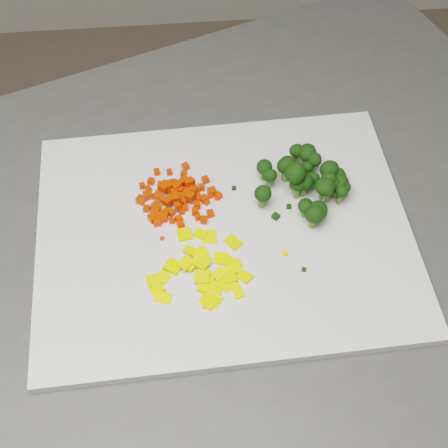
{
  "coord_description": "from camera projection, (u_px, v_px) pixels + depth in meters",
  "views": [
    {
      "loc": [
        0.28,
        -0.07,
        1.52
      ],
      "look_at": [
        0.32,
        0.36,
        0.92
      ],
      "focal_mm": 50.0,
      "sensor_mm": 36.0,
      "label": 1
    }
  ],
  "objects": [
    {
      "name": "counter_block",
      "position": [
        216.0,
        372.0,
        1.13
      ],
      "size": [
        1.15,
        0.98,
        0.9
      ],
      "primitive_type": "cube",
      "rotation": [
        0.0,
        0.0,
        0.36
      ],
      "color": "#424240",
      "rests_on": "ground"
    },
    {
      "name": "cutting_board",
      "position": [
        224.0,
        232.0,
        0.75
      ],
      "size": [
        0.46,
        0.36,
        0.01
      ],
      "primitive_type": "cube",
      "rotation": [
        0.0,
        0.0,
        0.04
      ],
      "color": "silver",
      "rests_on": "counter_block"
    },
    {
      "name": "carrot_pile",
      "position": [
        178.0,
        191.0,
        0.76
      ],
      "size": [
        0.1,
        0.1,
        0.03
      ],
      "primitive_type": null,
      "color": "red",
      "rests_on": "cutting_board"
    },
    {
      "name": "pepper_pile",
      "position": [
        199.0,
        263.0,
        0.71
      ],
      "size": [
        0.11,
        0.11,
        0.02
      ],
      "primitive_type": null,
      "color": "yellow",
      "rests_on": "cutting_board"
    },
    {
      "name": "broccoli_pile",
      "position": [
        306.0,
        184.0,
        0.75
      ],
      "size": [
        0.12,
        0.12,
        0.06
      ],
      "primitive_type": null,
      "color": "black",
      "rests_on": "cutting_board"
    },
    {
      "name": "carrot_cube_0",
      "position": [
        185.0,
        167.0,
        0.8
      ],
      "size": [
        0.01,
        0.01,
        0.01
      ],
      "primitive_type": "cube",
      "rotation": [
        0.0,
        0.0,
        0.52
      ],
      "color": "red",
      "rests_on": "carrot_pile"
    },
    {
      "name": "carrot_cube_1",
      "position": [
        205.0,
        180.0,
        0.78
      ],
      "size": [
        0.01,
        0.01,
        0.01
      ],
      "primitive_type": "cube",
      "rotation": [
        0.0,
        0.0,
        1.88
      ],
      "color": "red",
      "rests_on": "carrot_pile"
    },
    {
      "name": "carrot_cube_2",
      "position": [
        217.0,
        197.0,
        0.77
      ],
      "size": [
        0.01,
        0.01,
        0.01
      ],
      "primitive_type": "cube",
      "rotation": [
        0.0,
        0.0,
        1.33
      ],
      "color": "red",
      "rests_on": "carrot_pile"
    },
    {
      "name": "carrot_cube_3",
      "position": [
        157.0,
        222.0,
        0.75
      ],
      "size": [
        0.01,
        0.01,
        0.01
      ],
      "primitive_type": "cube",
      "rotation": [
        0.0,
        0.0,
        1.65
      ],
      "color": "red",
      "rests_on": "carrot_pile"
    },
    {
      "name": "carrot_cube_4",
      "position": [
        198.0,
        195.0,
        0.77
      ],
      "size": [
        0.01,
        0.01,
        0.01
      ],
      "primitive_type": "cube",
      "rotation": [
        0.0,
        0.0,
        0.4
      ],
      "color": "red",
      "rests_on": "carrot_pile"
    },
    {
      "name": "carrot_cube_5",
      "position": [
        157.0,
        172.0,
        0.79
      ],
      "size": [
        0.01,
        0.01,
        0.01
      ],
      "primitive_type": "cube",
      "rotation": [
        0.0,
        0.0,
        0.12
      ],
      "color": "red",
      "rests_on": "carrot_pile"
    },
    {
      "name": "carrot_cube_6",
      "position": [
        148.0,
        195.0,
        0.77
      ],
      "size": [
        0.01,
        0.01,
        0.01
      ],
      "primitive_type": "cube",
      "rotation": [
        0.0,
        0.0,
        0.39
      ],
      "color": "red",
      "rests_on": "carrot_pile"
    },
    {
      "name": "carrot_cube_7",
      "position": [
        155.0,
        214.0,
        0.75
      ],
      "size": [
        0.01,
        0.01,
        0.01
      ],
      "primitive_type": "cube",
      "rotation": [
        0.0,
        0.0,
        3.01
      ],
      "color": "red",
      "rests_on": "carrot_pile"
    },
    {
      "name": "carrot_cube_8",
      "position": [
        146.0,
        209.0,
        0.76
      ],
      "size": [
        0.01,
        0.01,
        0.01
      ],
      "primitive_type": "cube",
      "rotation": [
        0.0,
        0.0,
        1.43
      ],
      "color": "red",
      "rests_on": "carrot_pile"
    },
    {
      "name": "carrot_cube_9",
      "position": [
        186.0,
        208.0,
        0.76
      ],
      "size": [
        0.01,
        0.01,
        0.01
      ],
      "primitive_type": "cube",
      "rotation": [
        0.0,
        0.0,
        3.12
      ],
      "color": "red",
      "rests_on": "carrot_pile"
    },
    {
      "name": "carrot_cube_10",
      "position": [
        188.0,
        182.0,
        0.78
      ],
      "size": [
        0.01,
        0.01,
        0.01
      ],
      "primitive_type": "cube",
      "rotation": [
        0.0,
        0.0,
        0.56
      ],
      "color": "red",
      "rests_on": "carrot_pile"
    },
    {
      "name": "carrot_cube_11",
      "position": [
        183.0,
        201.0,
        0.76
      ],
      "size": [
        0.01,
        0.01,
        0.01
      ],
      "primitive_type": "cube",
      "rotation": [
        0.0,
        0.0,
        2.53
      ],
      "color": "red",
      "rests_on": "carrot_pile"
    },
    {
      "name": "carrot_cube_12",
      "position": [
        152.0,
        196.0,
        0.77
      ],
      "size": [
        0.01,
        0.01,
        0.01
      ],
      "primitive_type": "cube",
      "rotation": [
        0.0,
        0.0,
        2.7
      ],
      "color": "red",
      "rests_on": "carrot_pile"
    },
    {
      "name": "carrot_cube_13",
      "position": [
        177.0,
        206.0,
        0.75
      ],
      "size": [
        0.01,
        0.01,
        0.01
      ],
      "primitive_type": "cube",
      "rotation": [
        0.0,
        0.0,
        1.67
      ],
      "color": "red",
      "rests_on": "carrot_pile"
    },
    {
      "name": "carrot_cube_14",
      "position": [
        184.0,
        174.0,
        0.79
      ],
      "size": [
        0.01,
        0.01,
        0.01
      ],
      "primitive_type": "cube",
      "rotation": [
        0.0,
        0.0,
        2.86
      ],
      "color": "red",
      "rests_on": "carrot_pile"
    },
    {
      "name": "carrot_cube_15",
      "position": [
        181.0,
        183.0,
        0.77
      ],
      "size": [
        0.01,
        0.01,
        0.01
      ],
      "primitive_type": "cube",
      "rotation": [
        0.0,
        0.0,
        0.71
      ],
      "color": "red",
      "rests_on": "carrot_pile"
    },
    {
      "name": "carrot_cube_16",
      "position": [
        198.0,
        217.0,
        0.75
      ],
      "size": [
        0.01,
        0.01,
        0.01
      ],
      "primitive_type": "cube",
      "rotation": [
        0.0,
        0.0,
        1.85
      ],
      "color": "red",
      "rests_on": "carrot_pile"
    },
    {
      "name": "carrot_cube_17",
      "position": [
        164.0,
        188.0,
        0.77
      ],
      "size": [
        0.01,
        0.01,
        0.01
      ],
      "primitive_type": "cube",
      "rotation": [
        0.0,
        0.0,
        0.84
      ],
      "color": "red",
      "rests_on": "carrot_pile"
    },
    {
      "name": "carrot_cube_18",
      "position": [
        153.0,
        218.0,
        0.75
      ],
      "size": [
        0.01,
        0.01,
        0.01
      ],
      "primitive_type": "cube",
      "rotation": [
        0.0,
        0.0,
        2.14
      ],
      "color": "red",
      "rests_on": "carrot_pile"
    },
    {
      "name": "carrot_cube_19",
      "position": [
        210.0,
        214.0,
        0.75
      ],
      "size": [
        0.01,
        0.01,
        0.01
      ],
      "primitive_type": "cube",
      "rotation": [
        0.0,
        0.0,
        1.75
      ],
      "color": "red",
      "rests_on": "carrot_pile"
    },
    {
      "name": "carrot_cube_20",
      "position": [
        169.0,
        172.0,
        0.79
      ],
      "size": [
        0.01,
        0.01,
        0.01
      ],
      "primitive_type": "cube",
      "rotation": [
        0.0,
        0.0,
        1.7
      ],
      "color": "red",
      "rests_on": "carrot_pile"
    },
    {
      "name": "carrot_cube_21",
      "position": [
        168.0,
        186.0,
        0.77
      ],
      "size": [
        0.01,
        0.01,
        0.01
      ],
      "primitive_type": "cube",
      "rotation": [
        0.0,
        0.0,
        3.09
      ],
      "color": "red",
      "rests_on": "carrot_pile"
    },
    {
      "name": "carrot_cube_22",
      "position": [
        158.0,
        194.0,
        0.77
      ],
      "size": [
        0.01,
        0.01,
        0.01
      ],
      "primitive_type": "cube",
      "rotation": [
        0.0,
        0.0,
        2.61
      ],
      "color": "red",
      "rests_on": "carrot_pile"
    },
    {
      "name": "carrot_cube_23",
      "position": [
        204.0,
        199.0,
        0.77
      ],
      "size": [
        0.01,
        0.01,
        0.01
      ],
      "primitive_type": "cube",
      "rotation": [
        0.0,
        0.0,
        1.94
      ],
      "color": "red",
      "rests_on": "carrot_pile"
    },
    {
      "name": "carrot_cube_24",
      "position": [
        188.0,
        182.0,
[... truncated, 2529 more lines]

